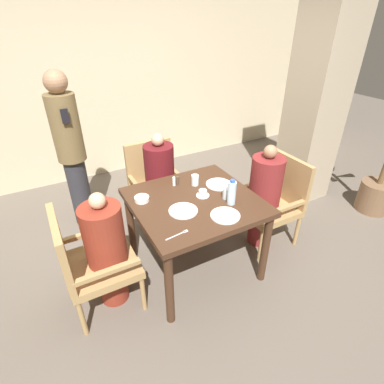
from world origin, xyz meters
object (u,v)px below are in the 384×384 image
at_px(standing_host, 71,149).
at_px(plate_main_left, 219,184).
at_px(chair_left_side, 89,261).
at_px(diner_in_right_chair, 264,196).
at_px(bowl_small, 142,199).
at_px(plate_main_right, 183,211).
at_px(teacup_with_saucer, 203,193).
at_px(chair_right_side, 274,199).
at_px(glass_tall_mid, 227,193).
at_px(chair_far_side, 155,182).
at_px(potted_palm, 384,172).
at_px(diner_in_far_chair, 160,181).
at_px(plate_dessert_center, 225,215).
at_px(glass_tall_near, 195,180).
at_px(diner_in_left_chair, 107,249).
at_px(water_bottle, 232,193).

bearing_deg(standing_host, plate_main_left, -46.47).
relative_size(chair_left_side, diner_in_right_chair, 0.83).
height_order(diner_in_right_chair, bowl_small, diner_in_right_chair).
xyz_separation_m(standing_host, plate_main_right, (0.62, -1.40, -0.15)).
relative_size(chair_left_side, teacup_with_saucer, 7.94).
height_order(chair_right_side, glass_tall_mid, chair_right_side).
height_order(chair_far_side, potted_palm, potted_palm).
bearing_deg(glass_tall_mid, standing_host, 126.65).
bearing_deg(diner_in_far_chair, potted_palm, -22.07).
bearing_deg(plate_dessert_center, chair_left_side, 162.48).
bearing_deg(plate_dessert_center, diner_in_far_chair, 94.83).
distance_m(glass_tall_near, glass_tall_mid, 0.36).
relative_size(diner_in_left_chair, glass_tall_mid, 10.69).
height_order(plate_main_right, bowl_small, bowl_small).
bearing_deg(diner_in_left_chair, glass_tall_mid, -5.97).
height_order(diner_in_left_chair, bowl_small, diner_in_left_chair).
distance_m(diner_in_far_chair, water_bottle, 1.06).
xyz_separation_m(chair_right_side, plate_main_right, (-1.12, -0.11, 0.28)).
relative_size(standing_host, glass_tall_near, 17.20).
bearing_deg(bowl_small, plate_main_left, -6.28).
distance_m(diner_in_left_chair, chair_far_side, 1.23).
relative_size(diner_in_left_chair, chair_right_side, 1.15).
bearing_deg(chair_far_side, plate_main_right, -99.24).
distance_m(standing_host, glass_tall_mid, 1.75).
bearing_deg(bowl_small, water_bottle, -31.59).
relative_size(diner_in_right_chair, standing_host, 0.65).
distance_m(plate_main_left, plate_dessert_center, 0.51).
xyz_separation_m(potted_palm, glass_tall_near, (-2.34, 0.44, 0.30)).
xyz_separation_m(chair_right_side, water_bottle, (-0.71, -0.20, 0.39)).
relative_size(chair_right_side, plate_main_left, 3.91).
relative_size(potted_palm, water_bottle, 7.73).
distance_m(plate_main_right, glass_tall_mid, 0.43).
height_order(chair_left_side, plate_dessert_center, chair_left_side).
bearing_deg(diner_in_left_chair, plate_main_left, 6.10).
relative_size(plate_main_right, water_bottle, 1.05).
xyz_separation_m(diner_in_far_chair, standing_host, (-0.79, 0.51, 0.35)).
bearing_deg(glass_tall_mid, plate_main_left, 73.40).
xyz_separation_m(plate_main_left, glass_tall_near, (-0.20, 0.11, 0.04)).
distance_m(potted_palm, glass_tall_mid, 2.24).
xyz_separation_m(potted_palm, teacup_with_saucer, (-2.38, 0.24, 0.27)).
xyz_separation_m(standing_host, water_bottle, (1.03, -1.49, -0.04)).
distance_m(potted_palm, bowl_small, 2.92).
bearing_deg(bowl_small, standing_host, 109.19).
height_order(standing_host, plate_main_left, standing_host).
relative_size(standing_host, plate_main_left, 7.22).
height_order(chair_right_side, plate_main_right, chair_right_side).
height_order(chair_far_side, chair_right_side, same).
distance_m(plate_main_right, glass_tall_near, 0.45).
relative_size(diner_in_left_chair, plate_dessert_center, 4.49).
relative_size(chair_left_side, diner_in_far_chair, 0.83).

